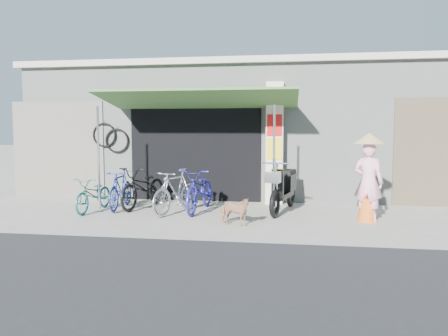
# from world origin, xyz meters

# --- Properties ---
(ground) EXTENTS (80.00, 80.00, 0.00)m
(ground) POSITION_xyz_m (0.00, 0.00, 0.00)
(ground) COLOR #9E998F
(ground) RESTS_ON ground
(road_strip) EXTENTS (80.00, 6.00, 0.01)m
(road_strip) POSITION_xyz_m (0.00, -4.50, 0.01)
(road_strip) COLOR #2B2B2D
(road_strip) RESTS_ON ground
(bicycle_shop) EXTENTS (12.30, 5.30, 3.66)m
(bicycle_shop) POSITION_xyz_m (-0.00, 5.09, 1.83)
(bicycle_shop) COLOR #979C94
(bicycle_shop) RESTS_ON ground
(shop_pillar) EXTENTS (0.42, 0.44, 3.00)m
(shop_pillar) POSITION_xyz_m (0.85, 2.45, 1.50)
(shop_pillar) COLOR beige
(shop_pillar) RESTS_ON ground
(awning) EXTENTS (4.60, 1.88, 2.72)m
(awning) POSITION_xyz_m (-0.90, 1.63, 2.51)
(awning) COLOR #37632C
(awning) RESTS_ON ground
(neighbour_left) EXTENTS (2.60, 0.06, 2.60)m
(neighbour_left) POSITION_xyz_m (-5.00, 2.59, 1.30)
(neighbour_left) COLOR #6B665B
(neighbour_left) RESTS_ON ground
(bike_teal) EXTENTS (0.62, 1.53, 0.78)m
(bike_teal) POSITION_xyz_m (-3.12, 0.73, 0.39)
(bike_teal) COLOR #166660
(bike_teal) RESTS_ON ground
(bike_blue) EXTENTS (0.53, 1.58, 0.94)m
(bike_blue) POSITION_xyz_m (-2.64, 1.10, 0.47)
(bike_blue) COLOR navy
(bike_blue) RESTS_ON ground
(bike_black) EXTENTS (1.02, 1.96, 0.98)m
(bike_black) POSITION_xyz_m (-2.17, 1.37, 0.49)
(bike_black) COLOR black
(bike_black) RESTS_ON ground
(bike_silver) EXTENTS (1.01, 1.70, 0.99)m
(bike_silver) POSITION_xyz_m (-1.23, 0.74, 0.49)
(bike_silver) COLOR #B7B7BC
(bike_silver) RESTS_ON ground
(bike_navy) EXTENTS (0.79, 1.92, 0.98)m
(bike_navy) POSITION_xyz_m (-0.75, 1.09, 0.49)
(bike_navy) COLOR #212093
(bike_navy) RESTS_ON ground
(street_dog) EXTENTS (0.73, 0.51, 0.56)m
(street_dog) POSITION_xyz_m (0.19, -0.24, 0.28)
(street_dog) COLOR tan
(street_dog) RESTS_ON ground
(moped) EXTENTS (0.75, 2.03, 1.16)m
(moped) POSITION_xyz_m (1.11, 1.35, 0.53)
(moped) COLOR black
(moped) RESTS_ON ground
(nun) EXTENTS (0.69, 0.64, 1.78)m
(nun) POSITION_xyz_m (2.78, 0.53, 0.88)
(nun) COLOR #EFA1B6
(nun) RESTS_ON ground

